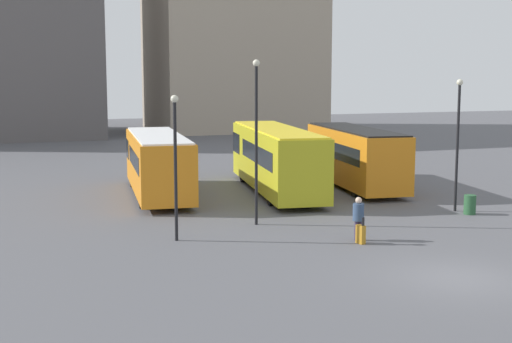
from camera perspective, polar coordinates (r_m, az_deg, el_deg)
ground_plane at (r=22.44m, az=15.85°, el=-8.21°), size 160.00×160.00×0.00m
building_block_right at (r=79.08m, az=-1.93°, el=12.05°), size 17.29×13.97×23.82m
bus_0 at (r=35.99m, az=-7.87°, el=0.73°), size 3.64×10.44×3.10m
bus_1 at (r=36.86m, az=1.59°, el=1.15°), size 4.36×12.16×3.31m
bus_2 at (r=38.86m, az=7.88°, el=1.30°), size 3.86×10.25×3.18m
traveler at (r=26.42m, az=8.19°, el=-3.44°), size 0.49×0.49×1.62m
suitcase at (r=26.05m, az=8.37°, el=-4.98°), size 0.25×0.39×0.98m
lamp_post_0 at (r=28.50m, az=0.02°, el=3.31°), size 0.28×0.28×6.65m
lamp_post_1 at (r=25.94m, az=-6.47°, el=1.30°), size 0.28×0.28×5.33m
lamp_post_2 at (r=32.62m, az=15.85°, el=2.87°), size 0.28×0.28×5.86m
trash_bin at (r=32.45m, az=16.74°, el=-2.55°), size 0.52×0.52×0.85m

